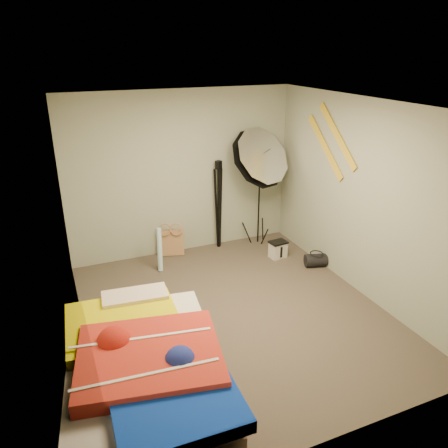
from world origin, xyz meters
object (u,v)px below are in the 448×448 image
camera_case (278,250)px  duffel_bag (316,260)px  wrapping_roll (160,250)px  camera_tripod (219,199)px  tote_bag (171,243)px  photo_umbrella (258,159)px  bed (145,367)px

camera_case → duffel_bag: bearing=-58.6°
wrapping_roll → camera_case: bearing=-10.2°
camera_tripod → tote_bag: bearing=178.4°
tote_bag → wrapping_roll: (-0.29, -0.43, 0.12)m
camera_tripod → photo_umbrella: bearing=-24.2°
tote_bag → photo_umbrella: 1.86m
camera_case → bed: size_ratio=0.11×
duffel_bag → tote_bag: bearing=161.9°
bed → camera_tripod: bearing=55.7°
tote_bag → bed: 2.96m
duffel_bag → photo_umbrella: bearing=133.8°
photo_umbrella → camera_tripod: size_ratio=1.42×
tote_bag → wrapping_roll: 0.53m
camera_case → duffel_bag: 0.61m
duffel_bag → photo_umbrella: (-0.52, 0.96, 1.36)m
wrapping_roll → duffel_bag: (2.16, -0.80, -0.22)m
camera_case → camera_tripod: bearing=127.3°
tote_bag → bed: size_ratio=0.18×
camera_tripod → duffel_bag: bearing=-48.6°
camera_case → bed: bearing=-148.2°
wrapping_roll → photo_umbrella: bearing=5.6°
tote_bag → bed: bearing=-94.7°
bed → camera_tripod: camera_tripod is taller
wrapping_roll → duffel_bag: 2.31m
tote_bag → wrapping_roll: wrapping_roll is taller
tote_bag → bed: (-1.07, -2.76, 0.09)m
camera_case → photo_umbrella: photo_umbrella is taller
tote_bag → camera_case: (1.49, -0.75, -0.08)m
camera_tripod → bed: bearing=-124.3°
duffel_bag → bed: (-2.93, -1.53, 0.19)m
duffel_bag → bed: 3.31m
tote_bag → camera_case: tote_bag is taller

